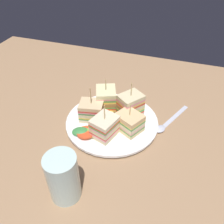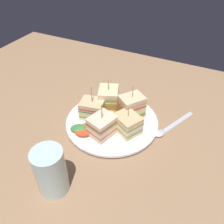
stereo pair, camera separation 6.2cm
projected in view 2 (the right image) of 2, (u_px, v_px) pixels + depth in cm
name	position (u px, v px, depth cm)	size (l,w,h in cm)	color
ground_plane	(112.00, 126.00, 65.37)	(129.76, 87.19, 1.80)	#9B7553
plate	(112.00, 122.00, 64.31)	(24.98, 24.98, 1.27)	white
sandwich_wedge_0	(93.00, 109.00, 63.78)	(7.15, 6.28, 9.84)	beige
sandwich_wedge_1	(102.00, 126.00, 58.47)	(6.82, 7.51, 9.42)	beige
sandwich_wedge_2	(127.00, 124.00, 59.39)	(7.94, 7.51, 8.04)	beige
sandwich_wedge_3	(131.00, 107.00, 63.31)	(7.59, 7.89, 10.34)	beige
sandwich_wedge_4	(109.00, 99.00, 66.15)	(7.22, 7.75, 9.78)	#E0C680
chip_pile	(106.00, 116.00, 63.44)	(7.59, 7.25, 3.00)	#ECBE6C
salad_garnish	(84.00, 129.00, 60.49)	(7.68, 5.60, 1.63)	#398134
spoon	(166.00, 129.00, 62.58)	(8.07, 14.93, 1.00)	silver
drinking_glass	(51.00, 174.00, 46.60)	(6.24, 6.24, 11.00)	silver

